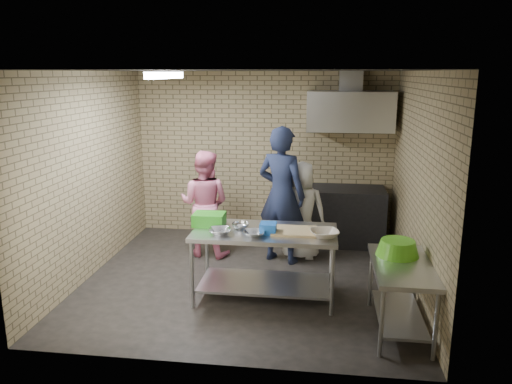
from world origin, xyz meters
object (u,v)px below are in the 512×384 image
Objects in this scene: green_basin at (398,248)px; woman_white at (301,211)px; prep_table at (265,264)px; blue_tub at (268,228)px; woman_pink at (205,204)px; bottle_red at (352,115)px; green_crate at (209,219)px; side_counter at (400,297)px; stove at (346,216)px; man_navy at (281,195)px.

woman_white reaches higher than green_basin.
blue_tub reaches higher than prep_table.
bottle_red is at bearing -145.66° from woman_pink.
green_crate reaches higher than prep_table.
woman_white reaches higher than side_counter.
prep_table is 4.50× the size of green_crate.
green_basin reaches higher than stove.
green_basin is at bearing 119.32° from woman_white.
green_basin reaches higher than side_counter.
bottle_red reaches higher than prep_table.
green_crate is (-2.20, 0.73, 0.55)m from side_counter.
stove is 2.27m from woman_pink.
green_crate is at bearing 161.62° from side_counter.
prep_table is 1.42× the size of stove.
woman_white is at bearing -169.26° from woman_pink.
man_navy reaches higher than stove.
green_crate is at bearing -131.01° from stove.
woman_white is (0.28, 0.15, -0.26)m from man_navy.
woman_white reaches higher than stove.
stove is at bearing 48.99° from green_crate.
bottle_red is (-0.38, 2.74, 1.19)m from green_basin.
stove reaches higher than side_counter.
blue_tub is at bearing 110.36° from man_navy.
prep_table is at bearing -116.25° from stove.
bottle_red reaches higher than woman_pink.
prep_table is 1.48m from woman_white.
bottle_red is 1.79m from woman_white.
stove is 2.57m from green_basin.
blue_tub is 2.92m from bottle_red.
green_crate is (-0.70, 0.12, 0.50)m from prep_table.
bottle_red is 0.11× the size of woman_pink.
blue_tub is (-1.45, 0.51, 0.54)m from side_counter.
green_crate is at bearing 46.97° from woman_white.
side_counter is 2.33m from woman_white.
woman_white is at bearing 49.82° from green_crate.
stove reaches higher than prep_table.
blue_tub is at bearing -113.05° from bottle_red.
green_crate is 0.19× the size of man_navy.
green_crate reaches higher than green_basin.
green_crate is at bearing 167.55° from green_basin.
woman_white is (1.43, 0.05, -0.07)m from woman_pink.
side_counter is 0.61× the size of man_navy.
prep_table is at bearing 107.91° from man_navy.
blue_tub reaches higher than green_basin.
man_navy is 1.24× the size of woman_pink.
woman_pink is at bearing -154.45° from bottle_red.
woman_pink is at bearing 127.92° from prep_table.
woman_pink is (-2.10, -0.79, 0.34)m from stove.
man_navy is at bearing -131.68° from bottle_red.
blue_tub reaches higher than stove.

